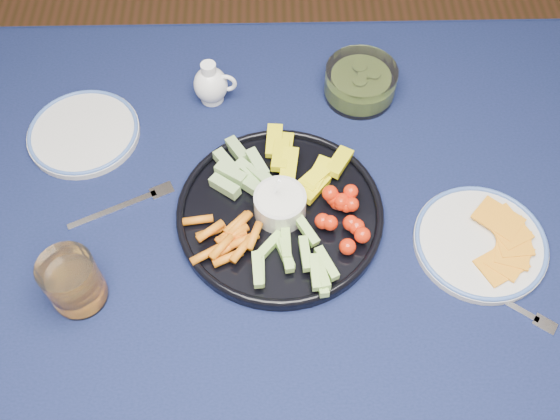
{
  "coord_description": "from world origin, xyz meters",
  "views": [
    {
      "loc": [
        -0.0,
        -0.5,
        1.63
      ],
      "look_at": [
        0.01,
        0.05,
        0.77
      ],
      "focal_mm": 40.0,
      "sensor_mm": 36.0,
      "label": 1
    }
  ],
  "objects_px": {
    "dining_table": "(277,270)",
    "crudite_platter": "(279,210)",
    "cheese_plate": "(481,241)",
    "side_plate_extra": "(84,132)",
    "creamer_pitcher": "(211,84)",
    "pickle_bowl": "(360,83)",
    "juice_tumbler": "(74,284)"
  },
  "relations": [
    {
      "from": "creamer_pitcher",
      "to": "cheese_plate",
      "type": "distance_m",
      "value": 0.55
    },
    {
      "from": "cheese_plate",
      "to": "side_plate_extra",
      "type": "height_order",
      "value": "cheese_plate"
    },
    {
      "from": "creamer_pitcher",
      "to": "cheese_plate",
      "type": "bearing_deg",
      "value": -36.4
    },
    {
      "from": "crudite_platter",
      "to": "creamer_pitcher",
      "type": "height_order",
      "value": "crudite_platter"
    },
    {
      "from": "crudite_platter",
      "to": "side_plate_extra",
      "type": "relative_size",
      "value": 1.7
    },
    {
      "from": "cheese_plate",
      "to": "dining_table",
      "type": "bearing_deg",
      "value": 179.04
    },
    {
      "from": "dining_table",
      "to": "cheese_plate",
      "type": "height_order",
      "value": "cheese_plate"
    },
    {
      "from": "cheese_plate",
      "to": "side_plate_extra",
      "type": "relative_size",
      "value": 1.07
    },
    {
      "from": "pickle_bowl",
      "to": "cheese_plate",
      "type": "height_order",
      "value": "pickle_bowl"
    },
    {
      "from": "creamer_pitcher",
      "to": "cheese_plate",
      "type": "relative_size",
      "value": 0.41
    },
    {
      "from": "pickle_bowl",
      "to": "juice_tumbler",
      "type": "distance_m",
      "value": 0.62
    },
    {
      "from": "cheese_plate",
      "to": "juice_tumbler",
      "type": "height_order",
      "value": "juice_tumbler"
    },
    {
      "from": "dining_table",
      "to": "pickle_bowl",
      "type": "height_order",
      "value": "pickle_bowl"
    },
    {
      "from": "creamer_pitcher",
      "to": "side_plate_extra",
      "type": "xyz_separation_m",
      "value": [
        -0.23,
        -0.09,
        -0.03
      ]
    },
    {
      "from": "pickle_bowl",
      "to": "cheese_plate",
      "type": "relative_size",
      "value": 0.62
    },
    {
      "from": "dining_table",
      "to": "creamer_pitcher",
      "type": "distance_m",
      "value": 0.37
    },
    {
      "from": "juice_tumbler",
      "to": "side_plate_extra",
      "type": "distance_m",
      "value": 0.33
    },
    {
      "from": "side_plate_extra",
      "to": "dining_table",
      "type": "bearing_deg",
      "value": -34.48
    },
    {
      "from": "crudite_platter",
      "to": "pickle_bowl",
      "type": "xyz_separation_m",
      "value": [
        0.16,
        0.27,
        0.01
      ]
    },
    {
      "from": "crudite_platter",
      "to": "pickle_bowl",
      "type": "distance_m",
      "value": 0.32
    },
    {
      "from": "creamer_pitcher",
      "to": "juice_tumbler",
      "type": "bearing_deg",
      "value": -114.92
    },
    {
      "from": "dining_table",
      "to": "crudite_platter",
      "type": "height_order",
      "value": "crudite_platter"
    },
    {
      "from": "creamer_pitcher",
      "to": "juice_tumbler",
      "type": "relative_size",
      "value": 0.89
    },
    {
      "from": "cheese_plate",
      "to": "creamer_pitcher",
      "type": "bearing_deg",
      "value": 143.6
    },
    {
      "from": "crudite_platter",
      "to": "cheese_plate",
      "type": "bearing_deg",
      "value": -10.66
    },
    {
      "from": "side_plate_extra",
      "to": "pickle_bowl",
      "type": "bearing_deg",
      "value": 10.19
    },
    {
      "from": "creamer_pitcher",
      "to": "juice_tumbler",
      "type": "height_order",
      "value": "juice_tumbler"
    },
    {
      "from": "dining_table",
      "to": "crudite_platter",
      "type": "distance_m",
      "value": 0.12
    },
    {
      "from": "pickle_bowl",
      "to": "side_plate_extra",
      "type": "xyz_separation_m",
      "value": [
        -0.51,
        -0.09,
        -0.02
      ]
    },
    {
      "from": "crudite_platter",
      "to": "cheese_plate",
      "type": "xyz_separation_m",
      "value": [
        0.33,
        -0.06,
        -0.01
      ]
    },
    {
      "from": "crudite_platter",
      "to": "cheese_plate",
      "type": "height_order",
      "value": "crudite_platter"
    },
    {
      "from": "side_plate_extra",
      "to": "cheese_plate",
      "type": "bearing_deg",
      "value": -19.76
    }
  ]
}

